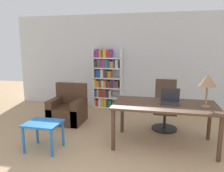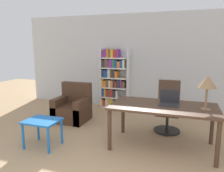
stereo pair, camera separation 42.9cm
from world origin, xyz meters
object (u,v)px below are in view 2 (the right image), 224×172
(desk, at_px, (163,110))
(bookshelf, at_px, (113,79))
(office_chair, at_px, (168,109))
(armchair, at_px, (73,109))
(laptop, at_px, (169,101))
(table_lamp, at_px, (208,83))
(side_table_blue, at_px, (42,124))

(desk, height_order, bookshelf, bookshelf)
(office_chair, bearing_deg, armchair, -177.77)
(laptop, height_order, table_lamp, table_lamp)
(desk, height_order, laptop, laptop)
(desk, distance_m, laptop, 0.19)
(office_chair, distance_m, armchair, 2.27)
(desk, xyz_separation_m, side_table_blue, (-2.05, -0.68, -0.27))
(armchair, bearing_deg, side_table_blue, -82.48)
(desk, relative_size, laptop, 5.43)
(armchair, distance_m, bookshelf, 1.63)
(side_table_blue, relative_size, armchair, 0.65)
(desk, distance_m, armchair, 2.40)
(side_table_blue, bearing_deg, table_lamp, 13.28)
(laptop, distance_m, side_table_blue, 2.31)
(office_chair, height_order, armchair, office_chair)
(side_table_blue, xyz_separation_m, bookshelf, (0.37, 2.86, 0.44))
(desk, xyz_separation_m, laptop, (0.09, 0.08, 0.14))
(side_table_blue, bearing_deg, laptop, 19.56)
(table_lamp, bearing_deg, desk, 177.19)
(desk, relative_size, bookshelf, 1.06)
(office_chair, bearing_deg, desk, -91.40)
(table_lamp, bearing_deg, armchair, 164.73)
(side_table_blue, xyz_separation_m, armchair, (-0.19, 1.44, -0.12))
(desk, bearing_deg, laptop, 42.42)
(bookshelf, bearing_deg, armchair, -111.62)
(table_lamp, height_order, side_table_blue, table_lamp)
(table_lamp, relative_size, armchair, 0.62)
(desk, bearing_deg, side_table_blue, -161.70)
(desk, distance_m, office_chair, 0.88)
(desk, relative_size, armchair, 2.01)
(desk, relative_size, office_chair, 1.69)
(table_lamp, xyz_separation_m, office_chair, (-0.66, 0.88, -0.75))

